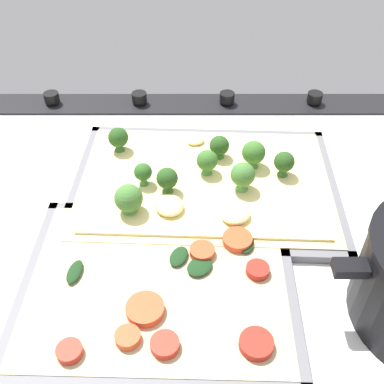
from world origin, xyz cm
name	(u,v)px	position (x,y,z in cm)	size (l,w,h in cm)	color
ground_plane	(181,216)	(0.00, 0.00, -1.50)	(82.63, 63.34, 3.00)	silver
stove_control_panel	(183,103)	(0.00, -28.17, 0.55)	(79.32, 7.00, 2.60)	black
baking_tray_front	(205,187)	(-3.58, -4.35, 0.36)	(40.65, 29.43, 1.30)	slate
broccoli_pizza	(203,180)	(-3.28, -4.20, 1.85)	(38.16, 26.93, 5.87)	#D3B77F
baking_tray_back	(158,285)	(2.47, 13.82, 0.37)	(33.81, 27.49, 1.30)	slate
veggie_pizza_back	(162,284)	(1.94, 14.11, 1.08)	(31.35, 25.03, 1.90)	tan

